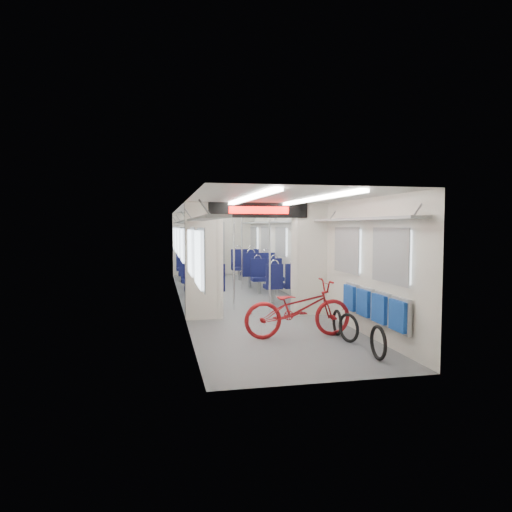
# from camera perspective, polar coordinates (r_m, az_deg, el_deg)

# --- Properties ---
(carriage) EXTENTS (12.00, 12.02, 2.31)m
(carriage) POSITION_cam_1_polar(r_m,az_deg,el_deg) (10.86, -1.73, 1.99)
(carriage) COLOR #515456
(carriage) RESTS_ON ground
(bicycle) EXTENTS (1.82, 0.65, 0.95)m
(bicycle) POSITION_cam_1_polar(r_m,az_deg,el_deg) (7.59, 5.28, -6.57)
(bicycle) COLOR maroon
(bicycle) RESTS_ON ground
(flip_bench) EXTENTS (0.12, 2.10, 0.51)m
(flip_bench) POSITION_cam_1_polar(r_m,az_deg,el_deg) (7.47, 14.40, -6.03)
(flip_bench) COLOR gray
(flip_bench) RESTS_ON carriage
(bike_hoop_a) EXTENTS (0.07, 0.49, 0.49)m
(bike_hoop_a) POSITION_cam_1_polar(r_m,az_deg,el_deg) (6.57, 15.04, -10.62)
(bike_hoop_a) COLOR black
(bike_hoop_a) RESTS_ON ground
(bike_hoop_b) EXTENTS (0.18, 0.46, 0.47)m
(bike_hoop_b) POSITION_cam_1_polar(r_m,az_deg,el_deg) (7.42, 11.49, -8.98)
(bike_hoop_b) COLOR black
(bike_hoop_b) RESTS_ON ground
(bike_hoop_c) EXTENTS (0.08, 0.44, 0.44)m
(bike_hoop_c) POSITION_cam_1_polar(r_m,az_deg,el_deg) (7.85, 10.12, -8.36)
(bike_hoop_c) COLOR black
(bike_hoop_c) RESTS_ON ground
(seat_bay_near_left) EXTENTS (0.90, 2.03, 1.09)m
(seat_bay_near_left) POSITION_cam_1_polar(r_m,az_deg,el_deg) (11.32, -6.86, -2.85)
(seat_bay_near_left) COLOR #0C0F38
(seat_bay_near_left) RESTS_ON ground
(seat_bay_near_right) EXTENTS (0.88, 1.91, 1.05)m
(seat_bay_near_right) POSITION_cam_1_polar(r_m,az_deg,el_deg) (11.66, 2.33, -2.71)
(seat_bay_near_right) COLOR #0C0F38
(seat_bay_near_right) RESTS_ON ground
(seat_bay_far_left) EXTENTS (0.89, 1.99, 1.08)m
(seat_bay_far_left) POSITION_cam_1_polar(r_m,az_deg,el_deg) (14.68, -8.06, -1.37)
(seat_bay_far_left) COLOR #0C0F38
(seat_bay_far_left) RESTS_ON ground
(seat_bay_far_right) EXTENTS (0.96, 2.31, 1.17)m
(seat_bay_far_right) POSITION_cam_1_polar(r_m,az_deg,el_deg) (14.55, -0.58, -1.21)
(seat_bay_far_right) COLOR #0C0F38
(seat_bay_far_right) RESTS_ON ground
(stanchion_near_left) EXTENTS (0.04, 0.04, 2.30)m
(stanchion_near_left) POSITION_cam_1_polar(r_m,az_deg,el_deg) (9.94, -2.78, -0.19)
(stanchion_near_left) COLOR silver
(stanchion_near_left) RESTS_ON ground
(stanchion_near_right) EXTENTS (0.04, 0.04, 2.30)m
(stanchion_near_right) POSITION_cam_1_polar(r_m,az_deg,el_deg) (9.56, 1.73, -0.35)
(stanchion_near_right) COLOR silver
(stanchion_near_right) RESTS_ON ground
(stanchion_far_left) EXTENTS (0.04, 0.04, 2.30)m
(stanchion_far_left) POSITION_cam_1_polar(r_m,az_deg,el_deg) (12.67, -4.63, 0.65)
(stanchion_far_left) COLOR silver
(stanchion_far_left) RESTS_ON ground
(stanchion_far_right) EXTENTS (0.04, 0.04, 2.30)m
(stanchion_far_right) POSITION_cam_1_polar(r_m,az_deg,el_deg) (13.08, -1.79, 0.76)
(stanchion_far_right) COLOR silver
(stanchion_far_right) RESTS_ON ground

